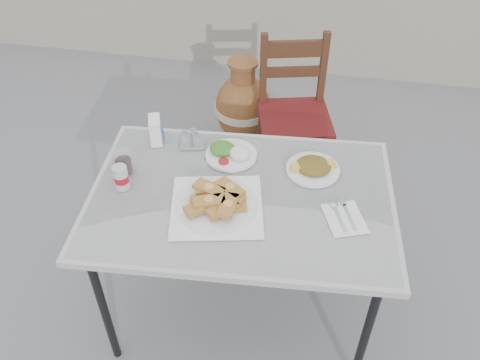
% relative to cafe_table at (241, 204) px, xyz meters
% --- Properties ---
extents(ground, '(80.00, 80.00, 0.00)m').
position_rel_cafe_table_xyz_m(ground, '(-0.04, 0.08, -0.73)').
color(ground, slate).
rests_on(ground, ground).
extents(cafe_table, '(1.35, 0.97, 0.78)m').
position_rel_cafe_table_xyz_m(cafe_table, '(0.00, 0.00, 0.00)').
color(cafe_table, black).
rests_on(cafe_table, ground).
extents(pide_plate, '(0.44, 0.44, 0.08)m').
position_rel_cafe_table_xyz_m(pide_plate, '(-0.08, -0.09, 0.09)').
color(pide_plate, white).
rests_on(pide_plate, cafe_table).
extents(salad_rice_plate, '(0.24, 0.24, 0.06)m').
position_rel_cafe_table_xyz_m(salad_rice_plate, '(-0.10, 0.24, 0.08)').
color(salad_rice_plate, white).
rests_on(salad_rice_plate, cafe_table).
extents(salad_chopped_plate, '(0.24, 0.24, 0.05)m').
position_rel_cafe_table_xyz_m(salad_chopped_plate, '(0.28, 0.21, 0.07)').
color(salad_chopped_plate, white).
rests_on(salad_chopped_plate, cafe_table).
extents(soda_can, '(0.06, 0.06, 0.11)m').
position_rel_cafe_table_xyz_m(soda_can, '(-0.50, -0.05, 0.11)').
color(soda_can, silver).
rests_on(soda_can, cafe_table).
extents(cola_glass, '(0.08, 0.08, 0.11)m').
position_rel_cafe_table_xyz_m(cola_glass, '(-0.53, 0.04, 0.10)').
color(cola_glass, white).
rests_on(cola_glass, cafe_table).
extents(napkin_holder, '(0.09, 0.12, 0.13)m').
position_rel_cafe_table_xyz_m(napkin_holder, '(-0.46, 0.29, 0.12)').
color(napkin_holder, white).
rests_on(napkin_holder, cafe_table).
extents(condiment_caddy, '(0.13, 0.12, 0.08)m').
position_rel_cafe_table_xyz_m(condiment_caddy, '(-0.29, 0.29, 0.08)').
color(condiment_caddy, '#B9B9C0').
rests_on(condiment_caddy, cafe_table).
extents(cutlery_napkin, '(0.20, 0.23, 0.01)m').
position_rel_cafe_table_xyz_m(cutlery_napkin, '(0.43, -0.05, 0.06)').
color(cutlery_napkin, white).
rests_on(cutlery_napkin, cafe_table).
extents(chair, '(0.51, 0.51, 0.95)m').
position_rel_cafe_table_xyz_m(chair, '(0.13, 1.07, -0.23)').
color(chair, '#311C0D').
rests_on(chair, ground).
extents(terracotta_urn, '(0.38, 0.38, 0.67)m').
position_rel_cafe_table_xyz_m(terracotta_urn, '(-0.24, 1.34, -0.42)').
color(terracotta_urn, brown).
rests_on(terracotta_urn, ground).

